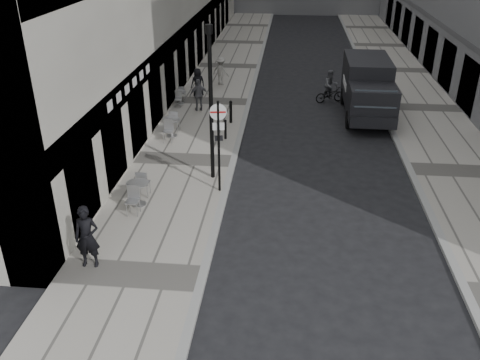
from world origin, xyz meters
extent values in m
plane|color=black|center=(0.00, 0.00, 0.00)|extent=(120.00, 120.00, 0.00)
cube|color=#A39D93|center=(-2.00, 18.00, 0.06)|extent=(4.00, 60.00, 0.12)
cube|color=#A39D93|center=(9.00, 18.00, 0.06)|extent=(4.00, 60.00, 0.12)
imported|color=black|center=(-3.20, 3.00, 1.05)|extent=(0.71, 0.50, 1.86)
cylinder|color=black|center=(-0.20, 7.79, 1.80)|extent=(0.09, 0.09, 3.35)
cylinder|color=white|center=(-0.20, 7.79, 3.09)|extent=(0.57, 0.11, 0.57)
cube|color=#B21414|center=(-0.20, 7.77, 3.09)|extent=(0.52, 0.09, 0.06)
cube|color=white|center=(-0.20, 7.82, 2.56)|extent=(0.40, 0.08, 0.27)
cylinder|color=black|center=(-0.60, 8.84, 2.83)|extent=(0.14, 0.14, 5.42)
cylinder|color=black|center=(-0.60, 8.84, 5.59)|extent=(0.25, 0.25, 0.32)
cylinder|color=black|center=(-0.60, 12.68, 0.54)|extent=(0.11, 0.11, 0.84)
cylinder|color=black|center=(-0.60, 14.76, 0.63)|extent=(0.14, 0.14, 1.02)
cylinder|color=black|center=(5.04, 14.86, 0.43)|extent=(0.31, 0.86, 0.85)
cylinder|color=black|center=(6.92, 14.84, 0.43)|extent=(0.31, 0.86, 0.85)
cylinder|color=black|center=(5.08, 18.50, 0.43)|extent=(0.31, 0.86, 0.85)
cylinder|color=black|center=(6.96, 18.47, 0.43)|extent=(0.31, 0.86, 0.85)
cube|color=black|center=(6.01, 17.63, 1.66)|extent=(2.18, 3.87, 2.14)
cube|color=black|center=(5.98, 14.75, 1.34)|extent=(2.16, 1.95, 1.50)
cube|color=#1E2328|center=(5.97, 13.94, 1.76)|extent=(1.87, 0.40, 0.79)
imported|color=black|center=(4.34, 18.75, 0.43)|extent=(1.73, 1.17, 0.86)
imported|color=#56575B|center=(4.34, 18.75, 0.96)|extent=(0.97, 0.88, 1.62)
imported|color=#5D5D62|center=(-2.41, 16.36, 0.94)|extent=(1.04, 0.75, 1.64)
imported|color=#99958D|center=(-1.94, 21.14, 0.94)|extent=(1.21, 0.97, 1.63)
imported|color=black|center=(-2.87, 18.67, 0.91)|extent=(0.92, 0.82, 1.58)
cylinder|color=#A6A6A8|center=(-2.80, 6.50, 0.14)|extent=(0.48, 0.48, 0.03)
cylinder|color=#A6A6A8|center=(-2.80, 6.50, 0.53)|extent=(0.07, 0.07, 0.80)
cylinder|color=#A6A6A8|center=(-2.80, 6.50, 0.93)|extent=(0.76, 0.76, 0.03)
cylinder|color=#B5B5B7|center=(-3.05, 12.74, 0.14)|extent=(0.48, 0.48, 0.03)
cylinder|color=#B5B5B7|center=(-3.05, 12.74, 0.54)|extent=(0.07, 0.07, 0.81)
cylinder|color=#B5B5B7|center=(-3.05, 12.74, 0.94)|extent=(0.77, 0.77, 0.03)
cylinder|color=silver|center=(-3.60, 17.33, 0.13)|extent=(0.40, 0.40, 0.03)
cylinder|color=silver|center=(-3.60, 17.33, 0.46)|extent=(0.05, 0.05, 0.67)
cylinder|color=silver|center=(-3.60, 17.33, 0.80)|extent=(0.63, 0.63, 0.03)
camera|label=1|loc=(2.13, -8.21, 8.73)|focal=38.00mm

